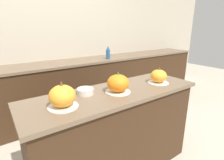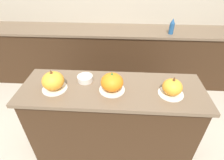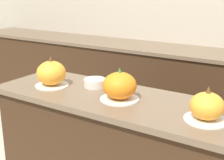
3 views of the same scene
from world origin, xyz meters
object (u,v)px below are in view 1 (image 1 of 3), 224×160
pumpkin_cake_right (159,77)px  bottle_tall (108,53)px  pumpkin_cake_center (118,84)px  pumpkin_cake_left (62,97)px  mixing_bowl (85,91)px

pumpkin_cake_right → bottle_tall: bearing=78.6°
pumpkin_cake_center → pumpkin_cake_right: (0.51, -0.02, -0.01)m
pumpkin_cake_left → bottle_tall: bottle_tall is taller
pumpkin_cake_center → mixing_bowl: 0.30m
pumpkin_cake_right → pumpkin_cake_left: bearing=179.5°
pumpkin_cake_left → mixing_bowl: bearing=29.1°
pumpkin_cake_center → pumpkin_cake_right: pumpkin_cake_center is taller
pumpkin_cake_center → pumpkin_cake_right: bearing=-2.7°
pumpkin_cake_left → bottle_tall: (1.31, 1.35, 0.06)m
pumpkin_cake_right → mixing_bowl: bearing=169.1°
bottle_tall → pumpkin_cake_center: bearing=-120.6°
bottle_tall → mixing_bowl: 1.61m
pumpkin_cake_center → bottle_tall: bearing=59.4°
pumpkin_cake_center → bottle_tall: size_ratio=1.02×
mixing_bowl → bottle_tall: bearing=48.9°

